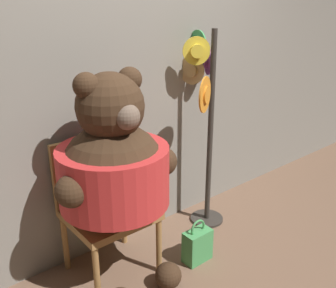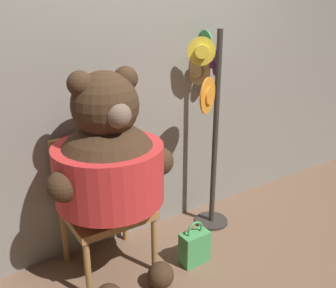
% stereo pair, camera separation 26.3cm
% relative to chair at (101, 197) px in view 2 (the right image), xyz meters
% --- Properties ---
extents(ground_plane, '(14.00, 14.00, 0.00)m').
position_rel_chair_xyz_m(ground_plane, '(0.43, -0.39, -0.51)').
color(ground_plane, brown).
extents(wall_back, '(8.00, 0.10, 2.58)m').
position_rel_chair_xyz_m(wall_back, '(0.43, 0.26, 0.78)').
color(wall_back, gray).
rests_on(wall_back, ground_plane).
extents(chair, '(0.54, 0.50, 0.93)m').
position_rel_chair_xyz_m(chair, '(0.00, 0.00, 0.00)').
color(chair, '#9E703D').
rests_on(chair, ground_plane).
extents(teddy_bear, '(0.84, 0.74, 1.42)m').
position_rel_chair_xyz_m(teddy_bear, '(0.00, -0.17, 0.30)').
color(teddy_bear, '#3D2819').
rests_on(teddy_bear, ground_plane).
extents(hat_display_rack, '(0.43, 0.45, 1.60)m').
position_rel_chair_xyz_m(hat_display_rack, '(0.94, 0.00, 0.47)').
color(hat_display_rack, '#332D28').
rests_on(hat_display_rack, ground_plane).
extents(handbag_on_ground, '(0.21, 0.12, 0.34)m').
position_rel_chair_xyz_m(handbag_on_ground, '(0.53, -0.39, -0.38)').
color(handbag_on_ground, '#479E56').
rests_on(handbag_on_ground, ground_plane).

